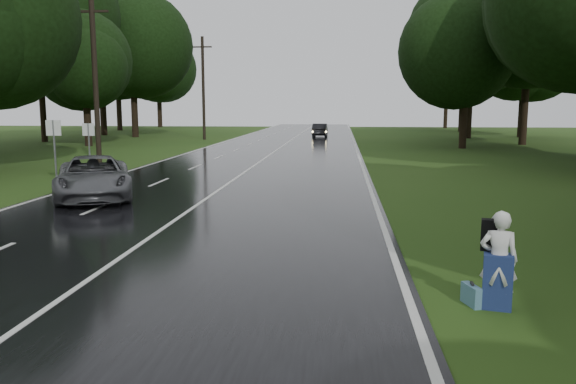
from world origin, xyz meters
name	(u,v)px	position (x,y,z in m)	size (l,w,h in m)	color
ground	(71,294)	(0.00, 0.00, 0.00)	(160.00, 160.00, 0.00)	#2A4815
road	(251,168)	(0.00, 20.00, 0.02)	(12.00, 140.00, 0.04)	black
lane_center	(251,168)	(0.00, 20.00, 0.04)	(0.12, 140.00, 0.01)	silver
grey_car	(93,177)	(-3.95, 9.78, 0.77)	(2.43, 5.27, 1.46)	#54565A
far_car	(320,130)	(2.48, 50.16, 0.73)	(1.45, 4.16, 1.37)	black
hitchhiker	(498,263)	(7.16, -0.02, 0.75)	(0.66, 0.62, 1.61)	silver
suitcase	(471,295)	(6.80, 0.09, 0.17)	(0.14, 0.48, 0.34)	teal
utility_pole_mid	(100,166)	(-8.50, 20.61, 0.00)	(1.80, 0.28, 9.05)	black
utility_pole_far	(204,140)	(-8.50, 44.66, 0.00)	(1.80, 0.28, 9.71)	black
road_sign_a	(57,184)	(-7.20, 13.38, 0.00)	(0.64, 0.10, 2.65)	white
road_sign_b	(91,175)	(-7.20, 16.63, 0.00)	(0.58, 0.10, 2.42)	white
tree_left_e	(89,146)	(-15.81, 35.25, 0.00)	(7.35, 7.35, 11.48)	black
tree_left_f	(136,137)	(-16.77, 48.43, 0.00)	(10.19, 10.19, 15.92)	black
tree_right_e	(462,148)	(13.96, 35.41, 0.00)	(7.77, 7.77, 12.14)	black
tree_right_f	(468,138)	(17.37, 49.35, 0.00)	(11.04, 11.04, 17.25)	black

